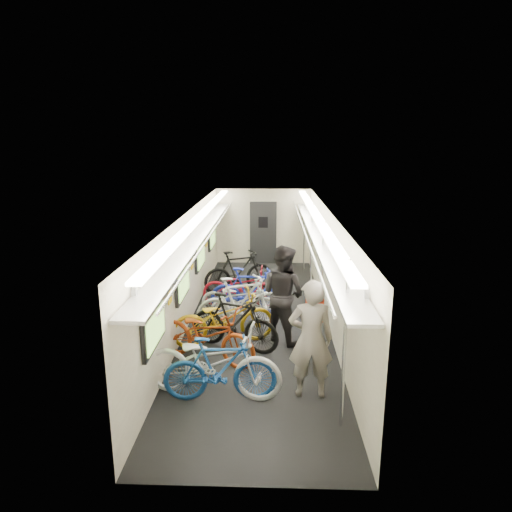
# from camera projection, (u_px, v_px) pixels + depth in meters

# --- Properties ---
(train_car_shell) EXTENTS (10.00, 10.00, 10.00)m
(train_car_shell) POSITION_uv_depth(u_px,v_px,m) (244.00, 240.00, 10.35)
(train_car_shell) COLOR black
(train_car_shell) RESTS_ON ground
(bicycle_0) EXTENTS (2.25, 1.07, 1.14)m
(bicycle_0) POSITION_uv_depth(u_px,v_px,m) (212.00, 362.00, 6.95)
(bicycle_0) COLOR silver
(bicycle_0) RESTS_ON ground
(bicycle_1) EXTENTS (1.75, 0.60, 1.03)m
(bicycle_1) POSITION_uv_depth(u_px,v_px,m) (220.00, 369.00, 6.83)
(bicycle_1) COLOR #1A4D9C
(bicycle_1) RESTS_ON ground
(bicycle_2) EXTENTS (2.08, 1.45, 1.03)m
(bicycle_2) POSITION_uv_depth(u_px,v_px,m) (206.00, 334.00, 8.07)
(bicycle_2) COLOR #963410
(bicycle_2) RESTS_ON ground
(bicycle_3) EXTENTS (1.86, 1.16, 1.08)m
(bicycle_3) POSITION_uv_depth(u_px,v_px,m) (234.00, 322.00, 8.55)
(bicycle_3) COLOR black
(bicycle_3) RESTS_ON ground
(bicycle_4) EXTENTS (2.13, 1.29, 1.06)m
(bicycle_4) POSITION_uv_depth(u_px,v_px,m) (224.00, 318.00, 8.77)
(bicycle_4) COLOR #C19112
(bicycle_4) RESTS_ON ground
(bicycle_5) EXTENTS (1.95, 1.20, 1.13)m
(bicycle_5) POSITION_uv_depth(u_px,v_px,m) (240.00, 302.00, 9.55)
(bicycle_5) COLOR silver
(bicycle_5) RESTS_ON ground
(bicycle_6) EXTENTS (1.88, 1.07, 0.94)m
(bicycle_6) POSITION_uv_depth(u_px,v_px,m) (239.00, 300.00, 9.98)
(bicycle_6) COLOR silver
(bicycle_6) RESTS_ON ground
(bicycle_7) EXTENTS (1.83, 0.54, 1.10)m
(bicycle_7) POSITION_uv_depth(u_px,v_px,m) (250.00, 291.00, 10.32)
(bicycle_7) COLOR #1A29A1
(bicycle_7) RESTS_ON ground
(bicycle_8) EXTENTS (1.85, 0.70, 0.96)m
(bicycle_8) POSITION_uv_depth(u_px,v_px,m) (241.00, 287.00, 10.81)
(bicycle_8) COLOR maroon
(bicycle_8) RESTS_ON ground
(bicycle_9) EXTENTS (1.93, 1.27, 1.13)m
(bicycle_9) POSITION_uv_depth(u_px,v_px,m) (239.00, 272.00, 11.80)
(bicycle_9) COLOR black
(bicycle_9) RESTS_ON ground
(passenger_near) EXTENTS (0.68, 0.45, 1.87)m
(passenger_near) POSITION_uv_depth(u_px,v_px,m) (311.00, 339.00, 6.87)
(passenger_near) COLOR gray
(passenger_near) RESTS_ON ground
(passenger_mid) EXTENTS (1.19, 1.16, 1.92)m
(passenger_mid) POSITION_uv_depth(u_px,v_px,m) (283.00, 294.00, 8.85)
(passenger_mid) COLOR black
(passenger_mid) RESTS_ON ground
(backpack) EXTENTS (0.28, 0.18, 0.38)m
(backpack) POSITION_uv_depth(u_px,v_px,m) (315.00, 310.00, 7.11)
(backpack) COLOR red
(backpack) RESTS_ON passenger_near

